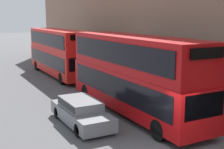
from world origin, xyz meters
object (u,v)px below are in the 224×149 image
at_px(bus_leading, 133,71).
at_px(bus_second_in_queue, 59,51).
at_px(car_dark_sedan, 81,111).
at_px(pedestrian, 75,63).

xyz_separation_m(bus_leading, bus_second_in_queue, (-0.00, 13.10, -0.08)).
distance_m(bus_leading, bus_second_in_queue, 13.11).
height_order(bus_leading, bus_second_in_queue, bus_leading).
relative_size(bus_second_in_queue, car_dark_sedan, 2.33).
xyz_separation_m(car_dark_sedan, pedestrian, (5.75, 15.51, 0.02)).
bearing_deg(bus_second_in_queue, pedestrian, 40.04).
distance_m(bus_leading, pedestrian, 15.36).
relative_size(car_dark_sedan, pedestrian, 2.98).
relative_size(bus_leading, bus_second_in_queue, 1.03).
height_order(bus_second_in_queue, pedestrian, bus_second_in_queue).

